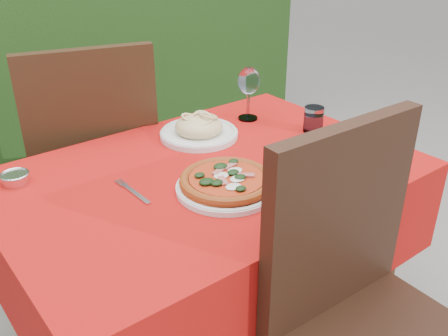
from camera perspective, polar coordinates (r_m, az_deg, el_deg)
hedge at (r=2.82m, az=-21.48°, el=14.44°), size 3.20×0.55×1.78m
dining_table at (r=1.61m, az=-1.67°, el=-5.00°), size 1.26×0.86×0.75m
chair_near at (r=1.32m, az=15.94°, el=-14.86°), size 0.48×0.48×1.04m
chair_far at (r=2.03m, az=-14.78°, el=1.41°), size 0.58×0.58×1.05m
pizza_plate at (r=1.41m, az=0.31°, el=-1.69°), size 0.29×0.29×0.05m
pasta_plate at (r=1.75m, az=-2.89°, el=4.41°), size 0.27×0.27×0.08m
water_glass at (r=1.82m, az=10.19°, el=5.35°), size 0.07×0.07×0.09m
wine_glass at (r=1.87m, az=2.83°, el=9.67°), size 0.08×0.08×0.20m
fork at (r=1.42m, az=-10.04°, el=-2.92°), size 0.03×0.19×0.00m
steel_ramekin at (r=1.57m, az=-22.74°, el=-1.13°), size 0.08×0.08×0.03m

